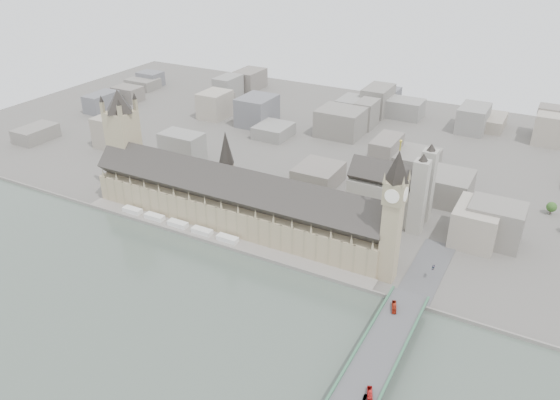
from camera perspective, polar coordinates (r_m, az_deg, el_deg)
The scene contains 17 objects.
ground at distance 453.30m, azimuth -6.06°, elevation -3.74°, with size 900.00×900.00×0.00m, color #595651.
river_thames at distance 358.46m, azimuth -21.48°, elevation -15.65°, with size 600.00×600.00×0.00m, color #3F4A43.
embankment_wall at distance 442.19m, azimuth -7.15°, elevation -4.45°, with size 600.00×1.50×3.00m, color slate.
river_terrace at distance 447.59m, azimuth -6.60°, elevation -4.06°, with size 270.00×15.00×2.00m, color slate.
terrace_tents at distance 467.86m, azimuth -10.64°, elevation -2.45°, with size 118.00×7.00×4.00m.
palace_of_westminster at distance 456.28m, azimuth -4.83°, elevation -0.17°, with size 265.00×40.73×55.44m.
elizabeth_tower at distance 378.90m, azimuth 11.78°, elevation -0.79°, with size 17.00×17.00×107.50m.
victoria_tower at distance 519.27m, azimuth -16.04°, elevation 6.29°, with size 30.00×30.00×100.00m.
central_tower at distance 450.99m, azimuth -5.64°, elevation 4.40°, with size 13.00×13.00×48.00m.
westminster_bridge at distance 329.69m, azimuth 9.67°, elevation -16.99°, with size 25.00×325.00×10.25m, color #474749.
westminster_abbey at distance 475.05m, azimuth 11.54°, elevation 0.83°, with size 68.00×36.00×64.00m.
city_skyline_inland at distance 641.64m, azimuth 6.23°, elevation 7.79°, with size 720.00×360.00×38.00m, color gray, non-canonical shape.
park_trees at distance 498.13m, azimuth -3.22°, elevation 0.43°, with size 110.00×30.00×15.00m, color #25491A, non-canonical shape.
red_bus_north at distance 363.40m, azimuth 11.84°, elevation -10.89°, with size 2.66×11.37×3.17m, color #9F2412.
red_bus_south at distance 306.54m, azimuth 9.36°, elevation -19.47°, with size 2.62×11.19×3.12m, color red.
car_silver at distance 306.45m, azimuth 8.86°, elevation -19.68°, with size 1.43×4.09×1.35m, color gray.
car_approach at distance 408.14m, azimuth 15.72°, elevation -6.80°, with size 2.01×4.95×1.44m, color gray.
Camera 1 is at (225.45, -315.80, 234.36)m, focal length 35.00 mm.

